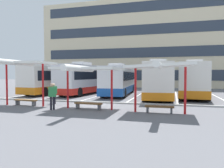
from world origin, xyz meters
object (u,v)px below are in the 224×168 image
(coach_bus_3, at_px, (158,80))
(waiting_shelter_1, at_px, (87,69))
(waiting_passenger_0, at_px, (52,94))
(waiting_shelter_2, at_px, (160,67))
(coach_bus_4, at_px, (194,80))
(waiting_shelter_0, at_px, (22,64))
(coach_bus_2, at_px, (119,81))
(bench_2, at_px, (159,108))
(bench_1, at_px, (88,104))
(bench_0, at_px, (26,101))
(coach_bus_0, at_px, (60,80))
(coach_bus_1, at_px, (88,79))
(waiting_passenger_1, at_px, (54,92))

(coach_bus_3, relative_size, waiting_shelter_1, 2.15)
(waiting_passenger_0, bearing_deg, waiting_shelter_2, 3.14)
(coach_bus_4, distance_m, waiting_shelter_0, 17.38)
(coach_bus_2, distance_m, waiting_shelter_0, 11.83)
(coach_bus_4, distance_m, bench_2, 12.34)
(waiting_shelter_2, bearing_deg, waiting_shelter_0, 176.90)
(bench_1, relative_size, waiting_passenger_0, 1.12)
(coach_bus_3, xyz_separation_m, bench_1, (-3.96, -9.19, -1.42))
(coach_bus_3, xyz_separation_m, bench_2, (0.71, -9.43, -1.43))
(bench_0, bearing_deg, bench_2, -4.15)
(coach_bus_0, distance_m, bench_2, 17.64)
(coach_bus_3, bearing_deg, bench_2, -85.71)
(bench_1, bearing_deg, bench_0, 174.82)
(coach_bus_0, height_order, waiting_passenger_0, coach_bus_0)
(waiting_shelter_2, distance_m, waiting_passenger_0, 7.12)
(bench_1, bearing_deg, coach_bus_4, 56.50)
(waiting_shelter_0, relative_size, bench_0, 2.37)
(coach_bus_3, distance_m, waiting_shelter_2, 9.70)
(waiting_passenger_0, bearing_deg, coach_bus_4, 51.45)
(coach_bus_4, xyz_separation_m, bench_1, (-7.70, -11.63, -1.44))
(bench_2, bearing_deg, coach_bus_1, 128.29)
(waiting_shelter_2, xyz_separation_m, waiting_passenger_0, (-6.89, -0.38, -1.76))
(waiting_shelter_2, bearing_deg, bench_2, 90.00)
(bench_1, relative_size, waiting_shelter_2, 0.43)
(coach_bus_1, distance_m, coach_bus_4, 12.35)
(waiting_shelter_0, xyz_separation_m, bench_0, (0.00, 0.37, -2.77))
(coach_bus_0, xyz_separation_m, waiting_passenger_0, (6.21, -12.31, -0.68))
(coach_bus_2, bearing_deg, coach_bus_1, 170.10)
(bench_0, xyz_separation_m, waiting_passenger_0, (3.03, -1.29, 0.67))
(bench_0, bearing_deg, waiting_shelter_2, -5.23)
(waiting_shelter_1, height_order, waiting_passenger_0, waiting_shelter_1)
(bench_2, bearing_deg, coach_bus_0, 138.11)
(bench_2, xyz_separation_m, waiting_passenger_1, (-8.34, 2.13, 0.60))
(waiting_passenger_0, bearing_deg, waiting_passenger_1, 118.27)
(bench_2, distance_m, waiting_passenger_1, 8.62)
(coach_bus_1, xyz_separation_m, waiting_passenger_1, (0.98, -9.67, -0.85))
(waiting_shelter_0, relative_size, waiting_passenger_0, 2.62)
(coach_bus_2, xyz_separation_m, bench_0, (-4.75, -10.36, -1.29))
(coach_bus_0, xyz_separation_m, waiting_passenger_1, (4.76, -9.62, -0.76))
(bench_0, distance_m, waiting_shelter_1, 5.77)
(coach_bus_0, distance_m, waiting_passenger_1, 10.76)
(waiting_shelter_1, xyz_separation_m, waiting_shelter_2, (4.67, -0.31, 0.11))
(waiting_passenger_0, bearing_deg, bench_1, 20.08)
(bench_0, height_order, bench_1, same)
(coach_bus_1, bearing_deg, coach_bus_2, -9.90)
(waiting_shelter_0, xyz_separation_m, waiting_shelter_1, (5.25, -0.23, -0.44))
(waiting_shelter_2, relative_size, waiting_passenger_1, 2.81)
(coach_bus_2, bearing_deg, waiting_shelter_0, -113.88)
(coach_bus_4, bearing_deg, bench_1, -123.50)
(coach_bus_3, xyz_separation_m, bench_0, (-9.21, -8.72, -1.42))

